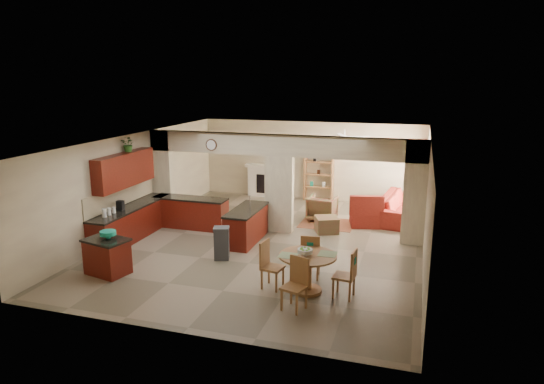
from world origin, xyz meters
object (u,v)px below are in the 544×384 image
(kitchen_island, at_px, (107,256))
(sofa, at_px, (401,207))
(armchair, at_px, (322,208))
(dining_table, at_px, (308,268))

(kitchen_island, height_order, sofa, kitchen_island)
(kitchen_island, height_order, armchair, kitchen_island)
(kitchen_island, relative_size, dining_table, 0.90)
(dining_table, xyz_separation_m, sofa, (1.60, 6.00, -0.13))
(sofa, height_order, armchair, sofa)
(kitchen_island, bearing_deg, dining_table, 17.90)
(sofa, bearing_deg, dining_table, 172.12)
(kitchen_island, distance_m, armchair, 6.73)
(armchair, bearing_deg, dining_table, 102.62)
(kitchen_island, distance_m, dining_table, 4.57)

